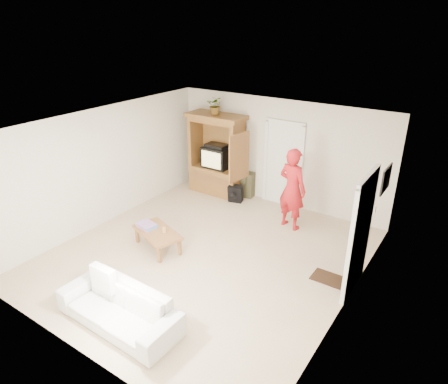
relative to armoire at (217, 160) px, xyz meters
The scene contains 19 objects.
floor 3.22m from the armoire, 59.36° to the right, with size 6.00×6.00×0.00m, color tan.
ceiling 3.53m from the armoire, 59.36° to the right, with size 6.00×6.00×0.00m, color white.
wall_back 1.66m from the armoire, 12.11° to the left, with size 5.50×5.50×0.00m, color silver.
wall_front 5.89m from the armoire, 74.44° to the right, with size 5.50×5.50×0.00m, color silver.
wall_left 2.94m from the armoire, 113.79° to the right, with size 6.00×6.00×0.00m, color silver.
wall_right 5.09m from the armoire, 31.60° to the right, with size 6.00×6.00×0.00m, color silver.
armoire is the anchor object (origin of this frame).
door_back 1.76m from the armoire, 10.13° to the left, with size 0.85×0.05×2.04m, color white.
doorway_right 4.77m from the armoire, 25.61° to the right, with size 0.05×0.90×2.04m, color black.
framed_picture 4.43m from the armoire, 10.03° to the right, with size 0.03×0.60×0.48m, color black.
doormat 4.48m from the armoire, 28.01° to the right, with size 0.60×0.40×0.02m, color #382316.
plant 1.42m from the armoire, 126.74° to the right, with size 0.40×0.35×0.45m, color #4C7238.
man 2.52m from the armoire, 15.34° to the right, with size 0.67×0.44×1.83m, color red.
sofa 5.24m from the armoire, 71.93° to the right, with size 2.02×0.79×0.59m, color silver.
coffee_table 3.12m from the armoire, 78.37° to the right, with size 1.22×0.91×0.40m.
towel 3.06m from the armoire, 83.49° to the right, with size 0.38×0.28×0.08m, color #EE4F90.
candle 3.09m from the armoire, 75.48° to the right, with size 0.08×0.08×0.10m, color tan.
backpack_black 1.04m from the armoire, 19.87° to the right, with size 0.35×0.21×0.43m, color black, non-canonical shape.
backpack_olive 1.00m from the armoire, 13.24° to the left, with size 0.35×0.26×0.67m, color #47442B, non-canonical shape.
Camera 1 is at (4.05, -5.37, 4.36)m, focal length 32.00 mm.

